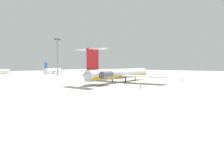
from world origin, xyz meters
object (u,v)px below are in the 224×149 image
main_jetliner (119,74)px  safety_cone_nose (47,83)px  airliner_mid_right (53,70)px  ground_crew_near_tail (182,79)px  ground_crew_portside (140,87)px  ground_crew_near_nose (100,76)px  light_mast (58,55)px

main_jetliner → safety_cone_nose: bearing=140.4°
airliner_mid_right → ground_crew_near_tail: 99.17m
ground_crew_near_tail → ground_crew_portside: 32.63m
main_jetliner → safety_cone_nose: (-19.26, 17.59, -2.97)m
ground_crew_portside → ground_crew_near_nose: bearing=-92.4°
main_jetliner → airliner_mid_right: (31.56, 78.15, -0.81)m
ground_crew_near_nose → ground_crew_portside: size_ratio=0.99×
ground_crew_near_tail → ground_crew_portside: (-32.57, 1.96, 0.05)m
light_mast → airliner_mid_right: bearing=56.4°
ground_crew_near_nose → airliner_mid_right: bearing=-52.4°
main_jetliner → airliner_mid_right: size_ratio=1.58×
ground_crew_near_nose → safety_cone_nose: bearing=59.0°
airliner_mid_right → ground_crew_portside: airliner_mid_right is taller
ground_crew_near_nose → safety_cone_nose: 33.40m
ground_crew_near_tail → safety_cone_nose: (-34.24, 37.20, -0.81)m
safety_cone_nose → airliner_mid_right: bearing=50.0°
airliner_mid_right → ground_crew_portside: bearing=-145.8°
ground_crew_portside → light_mast: 78.43m
main_jetliner → safety_cone_nose: main_jetliner is taller
ground_crew_near_nose → ground_crew_near_tail: bearing=145.8°
ground_crew_near_tail → main_jetliner: bearing=-134.5°
ground_crew_near_tail → ground_crew_portside: bearing=-85.3°
main_jetliner → light_mast: 55.67m
ground_crew_near_tail → ground_crew_portside: size_ratio=0.96×
ground_crew_near_nose → ground_crew_near_tail: (0.95, -39.84, -0.04)m
airliner_mid_right → safety_cone_nose: (-50.83, -60.56, -2.15)m
airliner_mid_right → light_mast: 31.84m
airliner_mid_right → ground_crew_near_tail: (-16.59, -97.76, -1.35)m
ground_crew_near_nose → ground_crew_portside: ground_crew_portside is taller
airliner_mid_right → ground_crew_near_nose: (-17.55, -57.92, -1.31)m
airliner_mid_right → safety_cone_nose: bearing=-158.6°
ground_crew_portside → ground_crew_near_tail: bearing=-146.0°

